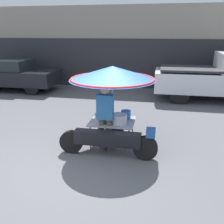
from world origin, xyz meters
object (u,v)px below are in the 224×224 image
at_px(vendor_motorcycle_cart, 112,85).
at_px(parked_car, 12,74).
at_px(vendor_person, 105,115).
at_px(pickup_truck, 221,78).

xyz_separation_m(vendor_motorcycle_cart, parked_car, (-5.92, 5.22, -0.81)).
xyz_separation_m(vendor_person, pickup_truck, (3.63, 5.31, 0.06)).
height_order(vendor_motorcycle_cart, vendor_person, vendor_motorcycle_cart).
distance_m(vendor_motorcycle_cart, parked_car, 7.93).
distance_m(vendor_person, parked_car, 7.95).
bearing_deg(parked_car, pickup_truck, -0.86).
height_order(vendor_person, parked_car, vendor_person).
bearing_deg(parked_car, vendor_motorcycle_cart, -41.45).
bearing_deg(parked_car, vendor_person, -43.24).
xyz_separation_m(vendor_motorcycle_cart, pickup_truck, (3.51, 5.08, -0.62)).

